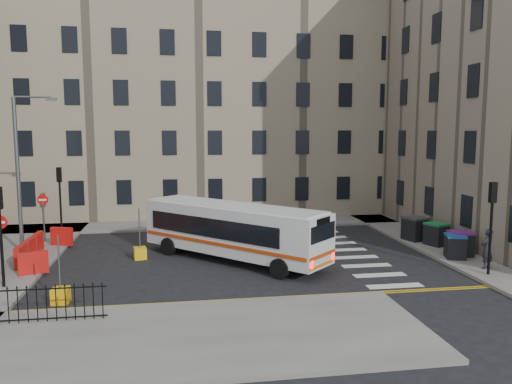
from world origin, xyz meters
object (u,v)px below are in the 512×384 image
object	(u,v)px
bus	(233,229)
wheelie_bin_a	(455,246)
wheelie_bin_e	(412,226)
streetlamp	(18,172)
wheelie_bin_c	(436,234)
wheelie_bin_d	(415,228)
pedestrian	(487,249)
bollard_yellow	(140,253)
bollard_chevron	(61,296)
wheelie_bin_b	(461,243)

from	to	relation	value
bus	wheelie_bin_a	size ratio (longest dim) A/B	6.77
wheelie_bin_e	streetlamp	bearing A→B (deg)	-155.67
wheelie_bin_c	wheelie_bin_d	world-z (taller)	wheelie_bin_d
wheelie_bin_c	pedestrian	distance (m)	4.74
bollard_yellow	bollard_chevron	size ratio (longest dim) A/B	1.00
streetlamp	bus	world-z (taller)	streetlamp
bus	wheelie_bin_d	bearing A→B (deg)	-31.59
bus	bollard_yellow	xyz separation A→B (m)	(-4.61, 1.06, -1.30)
bus	bollard_chevron	distance (m)	8.85
streetlamp	pedestrian	world-z (taller)	streetlamp
wheelie_bin_d	bollard_chevron	bearing A→B (deg)	-174.43
wheelie_bin_c	wheelie_bin_d	bearing A→B (deg)	91.24
wheelie_bin_c	wheelie_bin_b	bearing A→B (deg)	-109.93
wheelie_bin_b	bollard_yellow	world-z (taller)	wheelie_bin_b
wheelie_bin_d	bus	bearing A→B (deg)	175.29
wheelie_bin_b	wheelie_bin_c	size ratio (longest dim) A/B	0.89
wheelie_bin_d	streetlamp	bearing A→B (deg)	161.58
wheelie_bin_b	wheelie_bin_d	distance (m)	3.80
bollard_chevron	wheelie_bin_b	bearing A→B (deg)	11.43
wheelie_bin_d	bollard_chevron	xyz separation A→B (m)	(-17.96, -7.51, -0.54)
pedestrian	bollard_yellow	distance (m)	16.65
streetlamp	wheelie_bin_d	xyz separation A→B (m)	(21.60, -0.49, -3.50)
bus	bollard_chevron	world-z (taller)	bus
bus	wheelie_bin_d	world-z (taller)	bus
wheelie_bin_c	pedestrian	xyz separation A→B (m)	(-0.12, -4.73, 0.30)
wheelie_bin_b	pedestrian	xyz separation A→B (m)	(-0.15, -2.39, 0.30)
wheelie_bin_e	pedestrian	bearing A→B (deg)	-66.24
wheelie_bin_c	wheelie_bin_e	distance (m)	2.47
wheelie_bin_d	pedestrian	size ratio (longest dim) A/B	0.81
bus	wheelie_bin_a	xyz separation A→B (m)	(10.93, -1.78, -0.85)
wheelie_bin_b	bollard_yellow	size ratio (longest dim) A/B	2.07
streetlamp	bollard_chevron	bearing A→B (deg)	-65.50
wheelie_bin_a	bus	bearing A→B (deg)	-170.60
pedestrian	wheelie_bin_b	bearing A→B (deg)	-117.56
wheelie_bin_d	pedestrian	distance (m)	6.17
wheelie_bin_b	streetlamp	bearing A→B (deg)	168.19
wheelie_bin_e	bollard_chevron	world-z (taller)	wheelie_bin_e
bus	wheelie_bin_e	distance (m)	11.75
pedestrian	bollard_chevron	bearing A→B (deg)	-19.68
bollard_yellow	pedestrian	bearing A→B (deg)	-16.82
bollard_yellow	wheelie_bin_a	bearing A→B (deg)	-10.33
wheelie_bin_d	pedestrian	xyz separation A→B (m)	(0.46, -6.14, 0.24)
bus	wheelie_bin_d	size ratio (longest dim) A/B	5.97
bollard_yellow	wheelie_bin_d	bearing A→B (deg)	4.92
wheelie_bin_a	wheelie_bin_b	bearing A→B (deg)	55.91
bus	bollard_chevron	bearing A→B (deg)	171.80
wheelie_bin_a	wheelie_bin_e	distance (m)	5.21
bollard_yellow	wheelie_bin_b	bearing A→B (deg)	-8.56
wheelie_bin_a	wheelie_bin_e	size ratio (longest dim) A/B	0.99
bus	wheelie_bin_c	size ratio (longest dim) A/B	6.39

